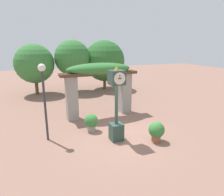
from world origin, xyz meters
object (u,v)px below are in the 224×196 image
at_px(potted_plant_near_right, 91,122).
at_px(lamp_post, 43,87).
at_px(potted_plant_near_left, 156,131).
at_px(pedestal_clock, 116,105).

relative_size(potted_plant_near_right, lamp_post, 0.26).
distance_m(potted_plant_near_left, potted_plant_near_right, 3.18).
xyz_separation_m(potted_plant_near_left, lamp_post, (-4.43, 2.02, 1.93)).
distance_m(pedestal_clock, potted_plant_near_left, 2.11).
height_order(pedestal_clock, potted_plant_near_left, pedestal_clock).
relative_size(pedestal_clock, potted_plant_near_left, 3.67).
bearing_deg(lamp_post, potted_plant_near_left, -24.48).
bearing_deg(pedestal_clock, potted_plant_near_right, 119.54).
xyz_separation_m(pedestal_clock, lamp_post, (-2.86, 1.19, 0.78)).
bearing_deg(pedestal_clock, lamp_post, 157.30).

